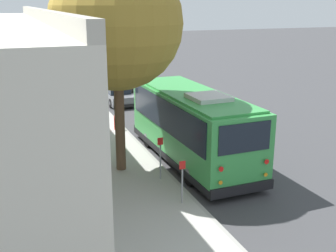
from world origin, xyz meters
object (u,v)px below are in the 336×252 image
parked_sedan_gray (117,94)px  parked_sedan_navy (72,60)px  sign_post_near (182,182)px  parked_sedan_black (96,79)px  street_tree (115,14)px  sign_post_far (160,158)px  fire_hydrant (116,122)px  parked_sedan_silver (63,53)px  parked_sedan_blue (84,68)px  shuttle_bus (192,123)px

parked_sedan_gray → parked_sedan_navy: size_ratio=1.05×
sign_post_near → parked_sedan_black: bearing=-4.2°
street_tree → sign_post_far: bearing=-145.7°
sign_post_far → parked_sedan_navy: bearing=-2.8°
parked_sedan_navy → sign_post_near: size_ratio=2.86×
parked_sedan_gray → street_tree: size_ratio=0.50×
sign_post_near → fire_hydrant: size_ratio=1.87×
sign_post_near → parked_sedan_navy: bearing=-2.6°
parked_sedan_silver → parked_sedan_blue: bearing=-178.2°
shuttle_bus → parked_sedan_blue: (24.72, 0.30, -1.12)m
sign_post_near → fire_hydrant: (9.19, -0.02, -0.38)m
parked_sedan_navy → parked_sedan_silver: bearing=3.5°
parked_sedan_navy → sign_post_near: sign_post_near is taller
sign_post_near → sign_post_far: (2.16, 0.00, 0.08)m
parked_sedan_black → parked_sedan_blue: parked_sedan_blue is taller
parked_sedan_silver → parked_sedan_gray: bearing=-178.8°
fire_hydrant → parked_sedan_black: bearing=-7.0°
parked_sedan_gray → parked_sedan_silver: size_ratio=1.08×
shuttle_bus → parked_sedan_black: bearing=0.0°
parked_sedan_gray → street_tree: (-12.07, 2.91, 5.72)m
street_tree → parked_sedan_black: bearing=-8.5°
parked_sedan_gray → parked_sedan_navy: parked_sedan_navy is taller
parked_sedan_navy → fire_hydrant: bearing=179.3°
parked_sedan_blue → street_tree: street_tree is taller
shuttle_bus → sign_post_far: (-1.72, 2.06, -0.72)m
shuttle_bus → parked_sedan_blue: size_ratio=2.01×
shuttle_bus → parked_sedan_navy: (30.96, 0.47, -1.14)m
parked_sedan_blue → parked_sedan_navy: (6.24, 0.18, -0.01)m
parked_sedan_blue → shuttle_bus: bearing=178.8°
parked_sedan_black → parked_sedan_silver: (19.39, 0.17, 0.02)m
parked_sedan_blue → fire_hydrant: size_ratio=5.27×
parked_sedan_black → fire_hydrant: 13.48m
street_tree → parked_sedan_blue: bearing=-6.7°
parked_sedan_black → fire_hydrant: size_ratio=5.69×
parked_sedan_blue → street_tree: 25.58m
parked_sedan_silver → sign_post_far: size_ratio=2.52×
parked_sedan_gray → parked_sedan_black: bearing=0.1°
parked_sedan_blue → sign_post_far: size_ratio=2.55×
sign_post_near → parked_sedan_blue: bearing=-3.5°
shuttle_bus → parked_sedan_silver: (38.09, 0.57, -1.12)m
parked_sedan_black → sign_post_near: 22.63m
parked_sedan_navy → fire_hydrant: (-25.65, 1.56, -0.04)m
sign_post_near → sign_post_far: sign_post_far is taller
parked_sedan_navy → sign_post_near: bearing=-179.9°
shuttle_bus → fire_hydrant: shuttle_bus is taller
parked_sedan_blue → parked_sedan_silver: same height
parked_sedan_blue → parked_sedan_navy: bearing=-0.2°
parked_sedan_black → parked_sedan_navy: parked_sedan_navy is taller
shuttle_bus → parked_sedan_black: (18.69, 0.40, -1.14)m
parked_sedan_blue → sign_post_far: bearing=174.3°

